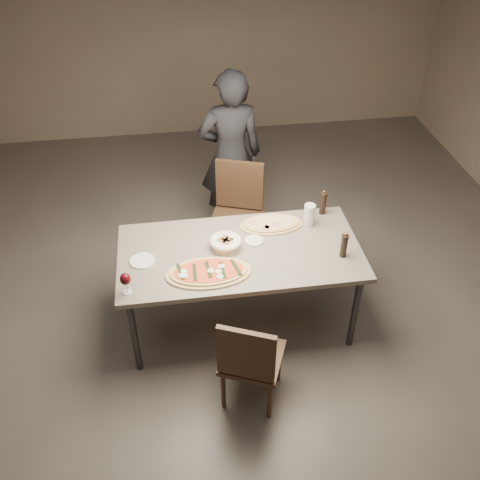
{
  "coord_description": "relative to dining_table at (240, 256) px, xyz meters",
  "views": [
    {
      "loc": [
        -0.45,
        -3.03,
        3.26
      ],
      "look_at": [
        0.0,
        0.0,
        0.85
      ],
      "focal_mm": 40.0,
      "sensor_mm": 36.0,
      "label": 1
    }
  ],
  "objects": [
    {
      "name": "room",
      "position": [
        0.0,
        0.0,
        0.71
      ],
      "size": [
        7.0,
        7.0,
        7.0
      ],
      "color": "#544F49",
      "rests_on": "ground"
    },
    {
      "name": "dining_table",
      "position": [
        0.0,
        0.0,
        0.0
      ],
      "size": [
        1.8,
        0.9,
        0.75
      ],
      "color": "slate",
      "rests_on": "ground"
    },
    {
      "name": "zucchini_pizza",
      "position": [
        -0.26,
        -0.23,
        0.07
      ],
      "size": [
        0.61,
        0.34,
        0.05
      ],
      "rotation": [
        0.0,
        0.0,
        -0.43
      ],
      "color": "tan",
      "rests_on": "dining_table"
    },
    {
      "name": "ham_pizza",
      "position": [
        0.29,
        0.27,
        0.07
      ],
      "size": [
        0.5,
        0.27,
        0.04
      ],
      "rotation": [
        0.0,
        0.0,
        0.3
      ],
      "color": "tan",
      "rests_on": "dining_table"
    },
    {
      "name": "bread_basket",
      "position": [
        -0.1,
        0.04,
        0.11
      ],
      "size": [
        0.24,
        0.24,
        0.08
      ],
      "rotation": [
        0.0,
        0.0,
        -0.39
      ],
      "color": "beige",
      "rests_on": "dining_table"
    },
    {
      "name": "oil_dish",
      "position": [
        0.12,
        0.09,
        0.07
      ],
      "size": [
        0.14,
        0.14,
        0.02
      ],
      "rotation": [
        0.0,
        0.0,
        -0.28
      ],
      "color": "white",
      "rests_on": "dining_table"
    },
    {
      "name": "pepper_mill_left",
      "position": [
        0.73,
        0.38,
        0.16
      ],
      "size": [
        0.06,
        0.06,
        0.22
      ],
      "rotation": [
        0.0,
        0.0,
        0.2
      ],
      "color": "black",
      "rests_on": "dining_table"
    },
    {
      "name": "pepper_mill_right",
      "position": [
        0.74,
        -0.17,
        0.16
      ],
      "size": [
        0.05,
        0.05,
        0.21
      ],
      "rotation": [
        0.0,
        0.0,
        -0.18
      ],
      "color": "black",
      "rests_on": "dining_table"
    },
    {
      "name": "carafe",
      "position": [
        0.58,
        0.24,
        0.15
      ],
      "size": [
        0.09,
        0.09,
        0.18
      ],
      "rotation": [
        0.0,
        0.0,
        0.32
      ],
      "color": "silver",
      "rests_on": "dining_table"
    },
    {
      "name": "wine_glass",
      "position": [
        -0.82,
        -0.33,
        0.17
      ],
      "size": [
        0.07,
        0.07,
        0.17
      ],
      "rotation": [
        0.0,
        0.0,
        0.35
      ],
      "color": "silver",
      "rests_on": "dining_table"
    },
    {
      "name": "side_plate",
      "position": [
        -0.72,
        -0.02,
        0.06
      ],
      "size": [
        0.18,
        0.18,
        0.01
      ],
      "rotation": [
        0.0,
        0.0,
        -0.11
      ],
      "color": "white",
      "rests_on": "dining_table"
    },
    {
      "name": "chair_near",
      "position": [
        -0.05,
        -0.79,
        -0.22
      ],
      "size": [
        0.52,
        0.52,
        0.84
      ],
      "rotation": [
        0.0,
        0.0,
        -0.4
      ],
      "color": "#3D2819",
      "rests_on": "ground"
    },
    {
      "name": "chair_far",
      "position": [
        0.1,
        0.85,
        -0.16
      ],
      "size": [
        0.57,
        0.57,
        0.95
      ],
      "rotation": [
        0.0,
        0.0,
        2.81
      ],
      "color": "#3D2819",
      "rests_on": "ground"
    },
    {
      "name": "diner",
      "position": [
        0.1,
        1.31,
        0.13
      ],
      "size": [
        0.61,
        0.42,
        1.64
      ],
      "primitive_type": "imported",
      "rotation": [
        0.0,
        0.0,
        3.19
      ],
      "color": "black",
      "rests_on": "ground"
    }
  ]
}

